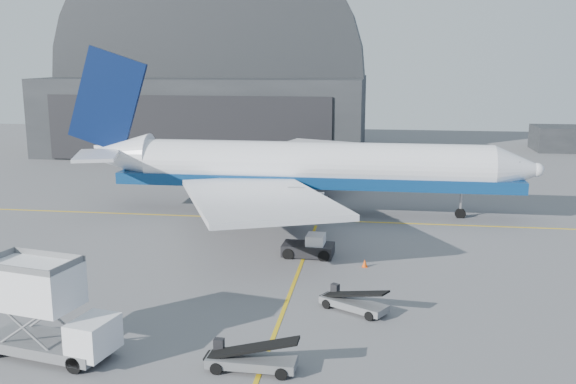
# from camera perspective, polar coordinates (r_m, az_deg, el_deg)

# --- Properties ---
(ground) EXTENTS (200.00, 200.00, 0.00)m
(ground) POSITION_cam_1_polar(r_m,az_deg,el_deg) (41.73, 0.06, -9.31)
(ground) COLOR #565659
(ground) RESTS_ON ground
(taxi_lines) EXTENTS (80.00, 42.12, 0.02)m
(taxi_lines) POSITION_cam_1_polar(r_m,az_deg,el_deg) (53.64, 1.94, -4.45)
(taxi_lines) COLOR gold
(taxi_lines) RESTS_ON ground
(hangar) EXTENTS (50.00, 28.30, 28.00)m
(hangar) POSITION_cam_1_polar(r_m,az_deg,el_deg) (107.19, -6.87, 8.82)
(hangar) COLOR black
(hangar) RESTS_ON ground
(airliner) EXTENTS (46.63, 45.22, 16.36)m
(airliner) POSITION_cam_1_polar(r_m,az_deg,el_deg) (62.75, 0.72, 2.23)
(airliner) COLOR white
(airliner) RESTS_ON ground
(catering_truck) EXTENTS (7.41, 3.94, 4.84)m
(catering_truck) POSITION_cam_1_polar(r_m,az_deg,el_deg) (35.48, -20.85, -9.79)
(catering_truck) COLOR slate
(catering_truck) RESTS_ON ground
(pushback_tug) EXTENTS (4.02, 2.49, 1.81)m
(pushback_tug) POSITION_cam_1_polar(r_m,az_deg,el_deg) (49.72, 1.93, -4.97)
(pushback_tug) COLOR black
(pushback_tug) RESTS_ON ground
(belt_loader_a) EXTENTS (4.72, 1.75, 1.79)m
(belt_loader_a) POSITION_cam_1_polar(r_m,az_deg,el_deg) (32.58, -3.34, -14.62)
(belt_loader_a) COLOR slate
(belt_loader_a) RESTS_ON ground
(belt_loader_b) EXTENTS (4.33, 3.33, 1.70)m
(belt_loader_b) POSITION_cam_1_polar(r_m,az_deg,el_deg) (39.62, 5.80, -9.74)
(belt_loader_b) COLOR slate
(belt_loader_b) RESTS_ON ground
(traffic_cone) EXTENTS (0.41, 0.41, 0.59)m
(traffic_cone) POSITION_cam_1_polar(r_m,az_deg,el_deg) (47.65, 6.84, -6.31)
(traffic_cone) COLOR #E74607
(traffic_cone) RESTS_ON ground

